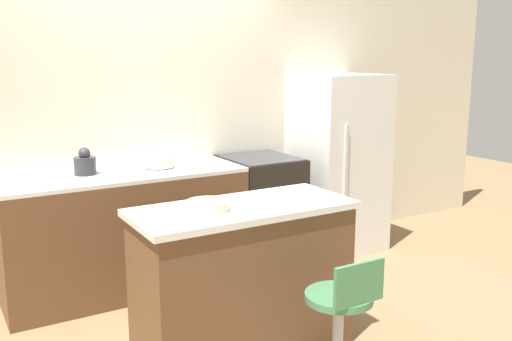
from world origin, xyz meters
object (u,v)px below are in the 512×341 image
oven_range (260,210)px  refrigerator (338,162)px  mixing_bowl (159,162)px  stool_chair (341,322)px  kettle (85,164)px

oven_range → refrigerator: 0.91m
oven_range → refrigerator: refrigerator is taller
oven_range → refrigerator: size_ratio=0.58×
oven_range → mixing_bowl: mixing_bowl is taller
refrigerator → stool_chair: (-1.47, -1.88, -0.43)m
stool_chair → mixing_bowl: bearing=98.0°
stool_chair → mixing_bowl: mixing_bowl is taller
stool_chair → kettle: 2.21m
oven_range → mixing_bowl: bearing=177.7°
oven_range → refrigerator: bearing=-1.2°
oven_range → stool_chair: oven_range is taller
kettle → mixing_bowl: 0.57m
oven_range → stool_chair: size_ratio=1.23×
stool_chair → refrigerator: bearing=52.0°
refrigerator → mixing_bowl: bearing=178.2°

